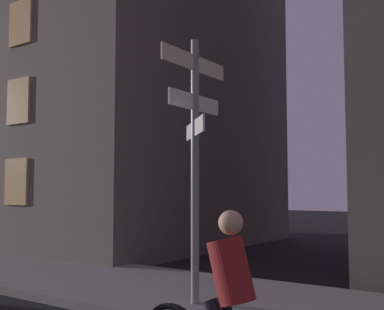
# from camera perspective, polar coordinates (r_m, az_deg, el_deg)

# --- Properties ---
(signpost) EXTENTS (0.97, 1.62, 3.91)m
(signpost) POSITION_cam_1_polar(r_m,az_deg,el_deg) (7.09, 0.35, 1.44)
(signpost) COLOR gray
(signpost) RESTS_ON sidewalk_kerb
(cyclist) EXTENTS (1.82, 0.33, 1.61)m
(cyclist) POSITION_cam_1_polar(r_m,az_deg,el_deg) (4.37, 4.15, -17.96)
(cyclist) COLOR black
(cyclist) RESTS_ON ground_plane
(building_left_block) EXTENTS (9.16, 9.39, 13.51)m
(building_left_block) POSITION_cam_1_polar(r_m,az_deg,el_deg) (17.71, -9.30, 12.12)
(building_left_block) COLOR #6B6056
(building_left_block) RESTS_ON ground_plane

